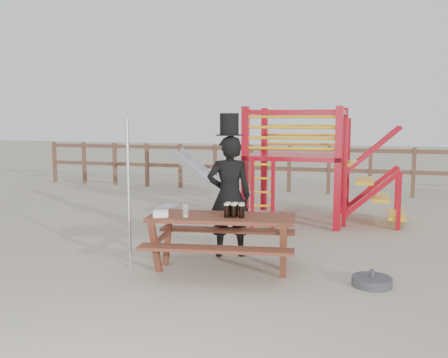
# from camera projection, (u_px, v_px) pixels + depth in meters

# --- Properties ---
(ground) EXTENTS (60.00, 60.00, 0.00)m
(ground) POSITION_uv_depth(u_px,v_px,m) (236.00, 275.00, 6.07)
(ground) COLOR tan
(ground) RESTS_ON ground
(back_fence) EXTENTS (15.09, 0.09, 1.20)m
(back_fence) POSITION_uv_depth(u_px,v_px,m) (309.00, 164.00, 12.64)
(back_fence) COLOR brown
(back_fence) RESTS_ON ground
(playground_fort) EXTENTS (4.71, 1.84, 2.10)m
(playground_fort) POSITION_uv_depth(u_px,v_px,m) (293.00, 163.00, 9.32)
(playground_fort) COLOR #AD0B19
(playground_fort) RESTS_ON ground
(picnic_table) EXTENTS (1.96, 1.49, 0.70)m
(picnic_table) POSITION_uv_depth(u_px,v_px,m) (222.00, 236.00, 6.19)
(picnic_table) COLOR brown
(picnic_table) RESTS_ON ground
(man_with_hat) EXTENTS (0.71, 0.59, 1.97)m
(man_with_hat) POSITION_uv_depth(u_px,v_px,m) (229.00, 193.00, 6.82)
(man_with_hat) COLOR black
(man_with_hat) RESTS_ON ground
(metal_pole) EXTENTS (0.04, 0.04, 1.89)m
(metal_pole) POSITION_uv_depth(u_px,v_px,m) (129.00, 194.00, 6.27)
(metal_pole) COLOR #B2B2B7
(metal_pole) RESTS_ON ground
(parasol_base) EXTENTS (0.45, 0.45, 0.19)m
(parasol_base) POSITION_uv_depth(u_px,v_px,m) (372.00, 281.00, 5.67)
(parasol_base) COLOR #39393E
(parasol_base) RESTS_ON ground
(paper_bag) EXTENTS (0.22, 0.19, 0.08)m
(paper_bag) POSITION_uv_depth(u_px,v_px,m) (161.00, 214.00, 6.09)
(paper_bag) COLOR white
(paper_bag) RESTS_ON picnic_table
(stout_pints) EXTENTS (0.26, 0.17, 0.17)m
(stout_pints) POSITION_uv_depth(u_px,v_px,m) (235.00, 210.00, 6.08)
(stout_pints) COLOR black
(stout_pints) RESTS_ON picnic_table
(empty_glasses) EXTENTS (0.07, 0.07, 0.15)m
(empty_glasses) POSITION_uv_depth(u_px,v_px,m) (185.00, 211.00, 6.09)
(empty_glasses) COLOR silver
(empty_glasses) RESTS_ON picnic_table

